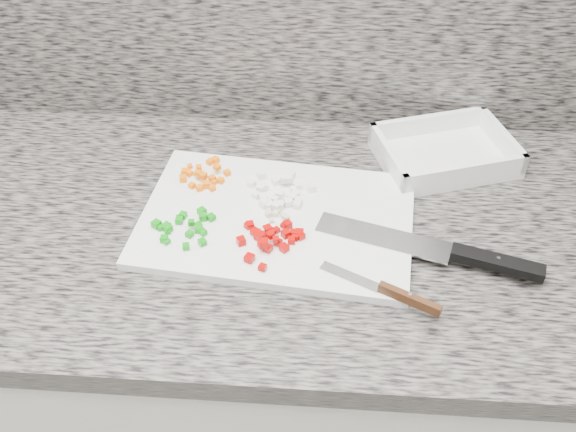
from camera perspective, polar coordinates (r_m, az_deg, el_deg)
cabinet at (r=1.43m, az=-4.49°, el=-14.18°), size 3.92×0.62×0.86m
countertop at (r=1.08m, az=-5.74°, el=-0.85°), size 3.96×0.64×0.04m
cutting_board at (r=1.05m, az=-1.01°, el=-0.32°), size 0.47×0.34×0.01m
carrot_pile at (r=1.12m, az=-7.52°, el=3.61°), size 0.09×0.09×0.02m
onion_pile at (r=1.08m, az=-0.71°, el=2.17°), size 0.12×0.10×0.02m
green_pepper_pile at (r=1.03m, az=-9.19°, el=-0.92°), size 0.10×0.10×0.02m
red_pepper_pile at (r=1.00m, az=-1.44°, el=-1.93°), size 0.11×0.11×0.02m
garlic_pile at (r=1.04m, az=-1.21°, el=-0.06°), size 0.05×0.06×0.01m
chef_knife at (r=1.01m, az=14.76°, el=-3.25°), size 0.34×0.13×0.02m
paring_knife at (r=0.93m, az=9.39°, el=-6.77°), size 0.17×0.10×0.02m
tray at (r=1.21m, az=13.74°, el=5.39°), size 0.28×0.23×0.05m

